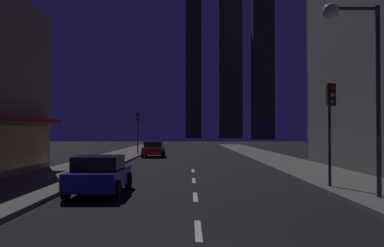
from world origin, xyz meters
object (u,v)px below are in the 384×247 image
(car_parked_near, at_px, (100,174))
(traffic_light_near_right, at_px, (331,111))
(fire_hydrant_far_left, at_px, (92,164))
(street_lamp_right, at_px, (354,52))
(traffic_light_far_left, at_px, (138,124))
(car_parked_far, at_px, (154,149))

(car_parked_near, xyz_separation_m, traffic_light_near_right, (9.10, 1.06, 2.45))
(fire_hydrant_far_left, relative_size, traffic_light_near_right, 0.16)
(street_lamp_right, bearing_deg, traffic_light_far_left, 110.57)
(traffic_light_near_right, bearing_deg, car_parked_near, -173.37)
(car_parked_near, height_order, car_parked_far, same)
(fire_hydrant_far_left, bearing_deg, traffic_light_near_right, -34.37)
(traffic_light_far_left, relative_size, street_lamp_right, 0.64)
(traffic_light_near_right, bearing_deg, fire_hydrant_far_left, 145.63)
(car_parked_near, distance_m, traffic_light_far_left, 27.43)
(car_parked_far, height_order, traffic_light_near_right, traffic_light_near_right)
(traffic_light_far_left, bearing_deg, fire_hydrant_far_left, -91.25)
(fire_hydrant_far_left, bearing_deg, traffic_light_far_left, 88.75)
(traffic_light_near_right, bearing_deg, traffic_light_far_left, 112.77)
(car_parked_near, xyz_separation_m, traffic_light_far_left, (-1.90, 27.26, 2.45))
(traffic_light_far_left, height_order, street_lamp_right, street_lamp_right)
(traffic_light_near_right, distance_m, traffic_light_far_left, 28.42)
(car_parked_far, xyz_separation_m, traffic_light_near_right, (9.10, -22.88, 2.45))
(car_parked_near, relative_size, traffic_light_near_right, 1.01)
(traffic_light_near_right, bearing_deg, street_lamp_right, -92.46)
(traffic_light_far_left, bearing_deg, traffic_light_near_right, -67.23)
(car_parked_far, xyz_separation_m, traffic_light_far_left, (-1.90, 3.32, 2.45))
(fire_hydrant_far_left, height_order, traffic_light_far_left, traffic_light_far_left)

